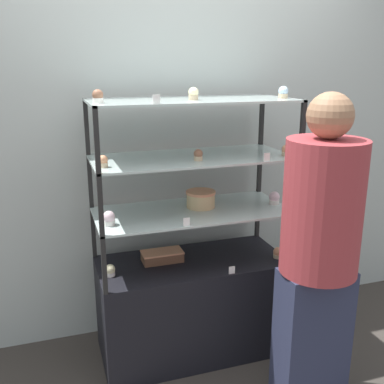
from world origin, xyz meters
TOP-DOWN VIEW (x-y plane):
  - ground_plane at (0.00, 0.00)m, footprint 20.00×20.00m
  - back_wall at (0.00, 0.40)m, footprint 8.00×0.05m
  - display_base at (0.00, 0.00)m, footprint 1.11×0.51m
  - display_riser_lower at (0.00, 0.00)m, footprint 1.11×0.51m
  - display_riser_middle at (0.00, 0.00)m, footprint 1.11×0.51m
  - display_riser_upper at (0.00, 0.00)m, footprint 1.11×0.51m
  - layer_cake_centerpiece at (0.07, 0.04)m, footprint 0.17×0.17m
  - sheet_cake_frosted at (-0.17, 0.05)m, footprint 0.24×0.12m
  - cupcake_0 at (-0.49, -0.05)m, footprint 0.06×0.06m
  - cupcake_1 at (0.51, -0.12)m, footprint 0.06×0.06m
  - price_tag_0 at (0.16, -0.23)m, footprint 0.04×0.00m
  - cupcake_2 at (-0.49, -0.10)m, footprint 0.06×0.06m
  - cupcake_3 at (0.51, -0.04)m, footprint 0.06×0.06m
  - price_tag_1 at (-0.11, -0.23)m, footprint 0.04×0.00m
  - cupcake_4 at (-0.51, -0.11)m, footprint 0.05×0.05m
  - cupcake_5 at (-0.00, -0.11)m, footprint 0.05×0.05m
  - cupcake_6 at (0.51, -0.14)m, footprint 0.05×0.05m
  - price_tag_2 at (0.34, -0.23)m, footprint 0.04×0.00m
  - cupcake_7 at (-0.51, -0.10)m, footprint 0.05×0.05m
  - cupcake_8 at (-0.01, -0.06)m, footprint 0.05×0.05m
  - cupcake_9 at (0.50, -0.10)m, footprint 0.05×0.05m
  - price_tag_3 at (-0.25, -0.23)m, footprint 0.04×0.00m
  - customer_figure at (0.45, -0.61)m, footprint 0.38×0.38m

SIDE VIEW (x-z plane):
  - ground_plane at x=0.00m, z-range 0.00..0.00m
  - display_base at x=0.00m, z-range 0.00..0.60m
  - price_tag_0 at x=0.16m, z-range 0.60..0.65m
  - cupcake_0 at x=-0.49m, z-range 0.60..0.67m
  - cupcake_1 at x=0.51m, z-range 0.60..0.67m
  - sheet_cake_frosted at x=-0.17m, z-range 0.60..0.67m
  - customer_figure at x=0.45m, z-range 0.06..1.67m
  - display_riser_lower at x=0.00m, z-range 0.74..1.06m
  - price_tag_1 at x=-0.11m, z-range 0.92..0.96m
  - cupcake_2 at x=-0.49m, z-range 0.92..0.99m
  - cupcake_3 at x=0.51m, z-range 0.92..0.99m
  - layer_cake_centerpiece at x=0.07m, z-range 0.92..1.02m
  - display_riser_middle at x=0.00m, z-range 1.06..1.37m
  - price_tag_2 at x=0.34m, z-range 1.23..1.28m
  - cupcake_4 at x=-0.51m, z-range 1.23..1.30m
  - cupcake_5 at x=0.00m, z-range 1.23..1.30m
  - cupcake_6 at x=0.51m, z-range 1.23..1.30m
  - back_wall at x=0.00m, z-range 0.00..2.60m
  - display_riser_upper at x=0.00m, z-range 1.37..1.69m
  - price_tag_3 at x=-0.25m, z-range 1.55..1.59m
  - cupcake_7 at x=-0.51m, z-range 1.55..1.62m
  - cupcake_8 at x=-0.01m, z-range 1.55..1.62m
  - cupcake_9 at x=0.50m, z-range 1.55..1.62m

